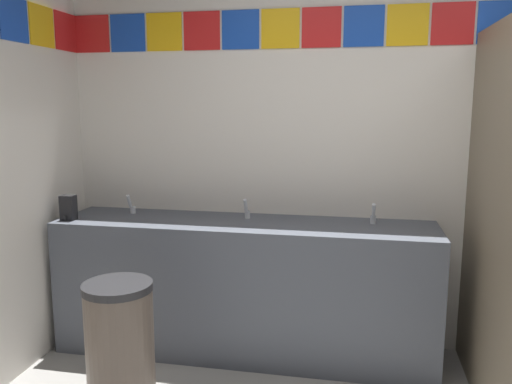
{
  "coord_description": "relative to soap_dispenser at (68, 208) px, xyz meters",
  "views": [
    {
      "loc": [
        -0.14,
        -1.65,
        1.59
      ],
      "look_at": [
        -0.69,
        1.12,
        1.11
      ],
      "focal_mm": 36.16,
      "sensor_mm": 36.0,
      "label": 1
    }
  ],
  "objects": [
    {
      "name": "wall_back",
      "position": [
        1.95,
        0.47,
        0.35
      ],
      "size": [
        4.16,
        0.09,
        2.58
      ],
      "color": "silver",
      "rests_on": "ground_plane"
    },
    {
      "name": "vanity_counter",
      "position": [
        1.12,
        0.16,
        -0.5
      ],
      "size": [
        2.39,
        0.55,
        0.86
      ],
      "color": "#4C515B",
      "rests_on": "ground_plane"
    },
    {
      "name": "faucet_left",
      "position": [
        0.32,
        0.25,
        -0.03
      ],
      "size": [
        0.04,
        0.1,
        0.14
      ],
      "color": "silver",
      "rests_on": "vanity_counter"
    },
    {
      "name": "faucet_center",
      "position": [
        1.12,
        0.25,
        -0.03
      ],
      "size": [
        0.04,
        0.1,
        0.14
      ],
      "color": "silver",
      "rests_on": "vanity_counter"
    },
    {
      "name": "faucet_right",
      "position": [
        1.92,
        0.25,
        -0.03
      ],
      "size": [
        0.04,
        0.1,
        0.14
      ],
      "color": "silver",
      "rests_on": "vanity_counter"
    },
    {
      "name": "soap_dispenser",
      "position": [
        0.0,
        0.0,
        0.0
      ],
      "size": [
        0.09,
        0.09,
        0.16
      ],
      "color": "black",
      "rests_on": "vanity_counter"
    },
    {
      "name": "trash_bin",
      "position": [
        0.62,
        -0.6,
        -0.6
      ],
      "size": [
        0.36,
        0.36,
        0.69
      ],
      "color": "brown",
      "rests_on": "ground_plane"
    }
  ]
}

